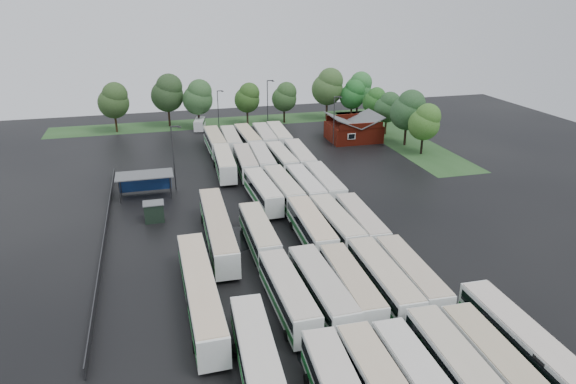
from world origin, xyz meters
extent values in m
plane|color=black|center=(0.00, 0.00, 0.00)|extent=(160.00, 160.00, 0.00)
cube|color=maroon|center=(24.00, 42.80, 1.70)|extent=(10.00, 8.00, 3.40)
cube|color=#4C4F51|center=(21.50, 42.80, 4.30)|extent=(5.07, 8.60, 2.19)
cube|color=#4C4F51|center=(26.50, 42.80, 4.30)|extent=(5.07, 8.60, 2.19)
cube|color=maroon|center=(24.00, 38.80, 3.90)|extent=(9.00, 0.20, 1.20)
cube|color=silver|center=(22.00, 38.75, 2.00)|extent=(1.60, 0.12, 1.20)
cylinder|color=#2D2D30|center=(-20.80, 20.00, 1.70)|extent=(0.16, 0.16, 3.40)
cylinder|color=#2D2D30|center=(-13.60, 20.00, 1.70)|extent=(0.16, 0.16, 3.40)
cylinder|color=#2D2D30|center=(-20.80, 23.20, 1.70)|extent=(0.16, 0.16, 3.40)
cylinder|color=#2D2D30|center=(-13.60, 23.20, 1.70)|extent=(0.16, 0.16, 3.40)
cube|color=#4C4F51|center=(-17.20, 21.60, 3.50)|extent=(8.20, 4.20, 0.15)
cube|color=navy|center=(-17.20, 23.50, 1.60)|extent=(7.60, 0.08, 2.60)
cube|color=black|center=(-16.20, 12.60, 1.25)|extent=(2.50, 2.00, 2.50)
cube|color=#4C4F51|center=(-16.20, 12.60, 2.56)|extent=(2.70, 2.20, 0.12)
cube|color=#24481F|center=(2.00, 64.80, 0.01)|extent=(80.00, 10.00, 0.01)
cube|color=#24481F|center=(34.00, 42.80, 0.01)|extent=(10.00, 50.00, 0.01)
cube|color=#2D2D30|center=(-22.20, 8.00, 0.60)|extent=(0.10, 50.00, 1.20)
cylinder|color=black|center=(-4.33, -22.02, 0.48)|extent=(2.74, 1.03, 1.03)
cube|color=#C4AF91|center=(-1.18, -26.15, 3.48)|extent=(2.73, 12.50, 0.13)
cylinder|color=black|center=(-1.18, -22.03, 0.48)|extent=(2.73, 1.03, 1.03)
cube|color=black|center=(1.82, -26.20, 2.49)|extent=(2.87, 12.12, 0.92)
cube|color=beige|center=(1.82, -26.20, 3.41)|extent=(2.71, 12.24, 0.13)
cylinder|color=black|center=(1.82, -22.17, 0.47)|extent=(2.67, 1.01, 1.01)
cube|color=silver|center=(5.19, -25.67, 1.99)|extent=(3.19, 13.18, 3.00)
cube|color=black|center=(5.19, -25.67, 2.59)|extent=(3.24, 12.66, 0.96)
cube|color=#09621D|center=(5.19, -25.67, 1.33)|extent=(3.23, 12.92, 0.66)
cube|color=#BCB099|center=(5.19, -25.67, 3.54)|extent=(3.07, 12.78, 0.13)
cylinder|color=black|center=(5.19, -21.48, 0.49)|extent=(2.78, 1.05, 1.05)
cube|color=silver|center=(8.27, -25.96, 1.96)|extent=(3.14, 12.99, 2.96)
cube|color=black|center=(8.27, -25.96, 2.55)|extent=(3.19, 12.47, 0.95)
cube|color=#0B5A19|center=(8.27, -25.96, 1.31)|extent=(3.19, 12.73, 0.65)
cube|color=tan|center=(8.27, -25.96, 3.49)|extent=(3.02, 12.60, 0.13)
cylinder|color=black|center=(8.27, -21.83, 0.48)|extent=(2.74, 1.03, 1.03)
cube|color=silver|center=(-4.43, -12.07, 1.93)|extent=(2.90, 12.73, 2.91)
cube|color=black|center=(-4.43, -12.07, 2.51)|extent=(2.95, 12.22, 0.93)
cube|color=#185C25|center=(-4.43, -12.07, 1.29)|extent=(2.95, 12.48, 0.64)
cube|color=#BDB2A3|center=(-4.43, -12.07, 3.43)|extent=(2.78, 12.35, 0.13)
cylinder|color=black|center=(-4.43, -16.13, 0.48)|extent=(2.69, 1.01, 1.01)
cylinder|color=black|center=(-4.43, -8.01, 0.48)|extent=(2.69, 1.01, 1.01)
cube|color=silver|center=(-1.15, -12.23, 1.99)|extent=(3.01, 13.14, 3.00)
cube|color=black|center=(-1.15, -12.23, 2.59)|extent=(3.07, 12.61, 0.96)
cube|color=#146222|center=(-1.15, -12.23, 1.33)|extent=(3.06, 12.88, 0.66)
cube|color=#B7AEA2|center=(-1.15, -12.23, 3.54)|extent=(2.90, 12.74, 0.13)
cylinder|color=black|center=(-1.15, -16.42, 0.49)|extent=(2.78, 1.05, 1.05)
cylinder|color=black|center=(-1.15, -8.05, 0.49)|extent=(2.78, 1.05, 1.05)
cube|color=silver|center=(1.83, -12.20, 1.91)|extent=(2.99, 12.63, 2.88)
cube|color=black|center=(1.83, -12.20, 2.48)|extent=(3.04, 12.13, 0.92)
cube|color=#1A6E27|center=(1.83, -12.20, 1.28)|extent=(3.03, 12.38, 0.63)
cube|color=tan|center=(1.83, -12.20, 3.40)|extent=(2.87, 12.25, 0.13)
cylinder|color=black|center=(1.83, -16.22, 0.47)|extent=(2.67, 1.00, 1.00)
cylinder|color=black|center=(1.83, -8.19, 0.47)|extent=(2.67, 1.00, 1.00)
cube|color=silver|center=(5.23, -12.16, 1.99)|extent=(3.04, 13.15, 3.00)
cube|color=black|center=(5.23, -12.16, 2.59)|extent=(3.10, 12.62, 0.96)
cube|color=#1B6C2D|center=(5.23, -12.16, 1.33)|extent=(3.09, 12.89, 0.66)
cube|color=#C3B297|center=(5.23, -12.16, 3.54)|extent=(2.93, 12.75, 0.13)
cylinder|color=black|center=(5.23, -16.34, 0.49)|extent=(2.78, 1.05, 1.05)
cylinder|color=black|center=(5.23, -7.97, 0.49)|extent=(2.78, 1.05, 1.05)
cube|color=silver|center=(8.28, -12.07, 1.93)|extent=(3.16, 12.81, 2.91)
cube|color=black|center=(8.28, -12.07, 2.52)|extent=(3.21, 12.31, 0.93)
cube|color=#166822|center=(8.28, -12.07, 1.29)|extent=(3.21, 12.56, 0.64)
cube|color=#BAA78F|center=(8.28, -12.07, 3.44)|extent=(3.04, 12.43, 0.13)
cylinder|color=black|center=(8.28, -16.14, 0.48)|extent=(2.70, 1.02, 1.02)
cylinder|color=black|center=(8.28, -8.00, 0.48)|extent=(2.70, 1.02, 1.02)
cube|color=silver|center=(-4.39, 1.31, 1.92)|extent=(2.71, 12.61, 2.89)
cube|color=black|center=(-4.39, 1.31, 2.49)|extent=(2.77, 12.11, 0.92)
cube|color=#1D632E|center=(-4.39, 1.31, 1.28)|extent=(2.76, 12.36, 0.63)
cube|color=#C0B398|center=(-4.39, 1.31, 3.41)|extent=(2.60, 12.23, 0.13)
cylinder|color=black|center=(-4.39, -2.72, 0.47)|extent=(2.68, 1.01, 1.01)
cylinder|color=black|center=(-4.39, 5.34, 0.47)|extent=(2.68, 1.01, 1.01)
cube|color=silver|center=(1.97, 1.11, 2.00)|extent=(3.06, 13.20, 3.01)
cube|color=black|center=(1.97, 1.11, 2.60)|extent=(3.11, 12.67, 0.96)
cube|color=#1B612A|center=(1.97, 1.11, 1.34)|extent=(3.11, 12.93, 0.66)
cube|color=beige|center=(1.97, 1.11, 3.56)|extent=(2.94, 12.80, 0.13)
cylinder|color=black|center=(1.97, -3.09, 0.49)|extent=(2.79, 1.05, 1.05)
cylinder|color=black|center=(1.97, 5.31, 0.49)|extent=(2.79, 1.05, 1.05)
cube|color=silver|center=(5.23, 1.26, 1.96)|extent=(2.85, 12.89, 2.95)
cube|color=black|center=(5.23, 1.26, 2.54)|extent=(2.91, 12.38, 0.94)
cube|color=#0C691E|center=(5.23, 1.26, 1.31)|extent=(2.90, 12.64, 0.65)
cube|color=beige|center=(5.23, 1.26, 3.48)|extent=(2.74, 12.51, 0.13)
cylinder|color=black|center=(5.23, -2.85, 0.48)|extent=(2.73, 1.03, 1.03)
cylinder|color=black|center=(5.23, 5.38, 0.48)|extent=(2.73, 1.03, 1.03)
cube|color=silver|center=(8.34, 0.99, 1.93)|extent=(3.15, 12.81, 2.91)
cube|color=black|center=(8.34, 0.99, 2.52)|extent=(3.19, 12.30, 0.93)
cube|color=#236D2E|center=(8.34, 0.99, 1.29)|extent=(3.19, 12.56, 0.64)
cube|color=#BCAD9E|center=(8.34, 0.99, 3.44)|extent=(3.03, 12.43, 0.13)
cylinder|color=black|center=(8.34, -3.08, 0.48)|extent=(2.70, 1.02, 1.02)
cylinder|color=black|center=(8.34, 5.06, 0.48)|extent=(2.70, 1.02, 1.02)
cube|color=silver|center=(-1.06, 14.45, 1.93)|extent=(3.12, 12.80, 2.91)
cube|color=black|center=(-1.06, 14.45, 2.51)|extent=(3.17, 12.29, 0.93)
cube|color=#186C27|center=(-1.06, 14.45, 1.29)|extent=(3.17, 12.55, 0.64)
cube|color=beige|center=(-1.06, 14.45, 3.44)|extent=(3.00, 12.41, 0.13)
cylinder|color=black|center=(-1.06, 10.39, 0.48)|extent=(2.70, 1.02, 1.02)
cylinder|color=black|center=(-1.06, 18.52, 0.48)|extent=(2.70, 1.02, 1.02)
cube|color=silver|center=(2.00, 14.62, 1.97)|extent=(3.07, 13.05, 2.98)
cube|color=black|center=(2.00, 14.62, 2.57)|extent=(3.12, 12.54, 0.95)
cube|color=#126223|center=(2.00, 14.62, 1.32)|extent=(3.12, 12.80, 0.65)
cube|color=beige|center=(2.00, 14.62, 3.52)|extent=(2.95, 12.66, 0.13)
cylinder|color=black|center=(2.00, 10.46, 0.49)|extent=(2.76, 1.04, 1.04)
cylinder|color=black|center=(2.00, 18.77, 0.49)|extent=(2.76, 1.04, 1.04)
cube|color=silver|center=(5.33, 14.71, 1.91)|extent=(2.64, 12.54, 2.87)
cube|color=black|center=(5.33, 14.71, 2.48)|extent=(2.70, 12.04, 0.92)
cube|color=#196828|center=(5.33, 14.71, 1.27)|extent=(2.69, 12.29, 0.63)
cube|color=beige|center=(5.33, 14.71, 3.40)|extent=(2.53, 12.17, 0.13)
cylinder|color=black|center=(5.33, 10.69, 0.47)|extent=(2.66, 1.00, 1.00)
cylinder|color=black|center=(5.33, 18.72, 0.47)|extent=(2.66, 1.00, 1.00)
cube|color=silver|center=(8.31, 14.81, 1.97)|extent=(3.04, 12.99, 2.96)
cube|color=black|center=(8.31, 14.81, 2.56)|extent=(3.09, 12.48, 0.95)
cube|color=#156726|center=(8.31, 14.81, 1.31)|extent=(3.09, 12.74, 0.65)
cube|color=beige|center=(8.31, 14.81, 3.50)|extent=(2.92, 12.60, 0.13)
cylinder|color=black|center=(8.31, 10.67, 0.48)|extent=(2.75, 1.03, 1.03)
cylinder|color=black|center=(8.31, 18.94, 0.48)|extent=(2.75, 1.03, 1.03)
cube|color=silver|center=(-4.46, 28.51, 1.98)|extent=(3.36, 13.11, 2.98)
cube|color=black|center=(-4.46, 28.51, 2.57)|extent=(3.40, 12.60, 0.95)
cube|color=#0D5E1B|center=(-4.46, 28.51, 1.32)|extent=(3.40, 12.86, 0.66)
cube|color=beige|center=(-4.46, 28.51, 3.52)|extent=(3.23, 12.72, 0.13)
cylinder|color=black|center=(-4.46, 24.36, 0.49)|extent=(2.76, 1.04, 1.04)
cylinder|color=black|center=(-4.46, 32.67, 0.49)|extent=(2.76, 1.04, 1.04)
cube|color=silver|center=(-1.03, 28.10, 1.94)|extent=(3.27, 12.87, 2.92)
cube|color=black|center=(-1.03, 28.10, 2.52)|extent=(3.31, 12.36, 0.94)
cube|color=#196426|center=(-1.03, 28.10, 1.30)|extent=(3.31, 12.61, 0.64)
cube|color=#B6A897|center=(-1.03, 28.10, 3.45)|extent=(3.15, 12.48, 0.13)
cylinder|color=black|center=(-1.03, 24.02, 0.48)|extent=(2.71, 1.02, 1.02)
cylinder|color=black|center=(-1.03, 32.18, 0.48)|extent=(2.71, 1.02, 1.02)
cube|color=silver|center=(1.87, 28.41, 1.96)|extent=(3.30, 13.02, 2.96)
cube|color=black|center=(1.87, 28.41, 2.55)|extent=(3.34, 12.51, 0.95)
cube|color=#0E5F19|center=(1.87, 28.41, 1.31)|extent=(3.35, 12.76, 0.65)
cube|color=beige|center=(1.87, 28.41, 3.49)|extent=(3.18, 12.63, 0.13)
cylinder|color=black|center=(1.87, 24.28, 0.48)|extent=(2.74, 1.03, 1.03)
cylinder|color=black|center=(1.87, 32.54, 0.48)|extent=(2.74, 1.03, 1.03)
cube|color=silver|center=(5.23, 28.24, 1.90)|extent=(2.74, 12.50, 2.86)
cube|color=black|center=(5.23, 28.24, 2.47)|extent=(2.80, 12.00, 0.91)
cube|color=#096E16|center=(5.23, 28.24, 1.27)|extent=(2.79, 12.25, 0.63)
cube|color=beige|center=(5.23, 28.24, 3.38)|extent=(2.63, 12.12, 0.12)
cylinder|color=black|center=(5.23, 24.25, 0.47)|extent=(2.65, 1.00, 1.00)
cylinder|color=black|center=(5.23, 32.23, 0.47)|extent=(2.65, 1.00, 1.00)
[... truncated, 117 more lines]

